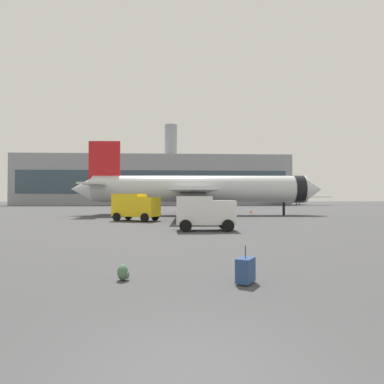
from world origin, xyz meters
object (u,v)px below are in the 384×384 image
at_px(traveller_backpack, 123,273).
at_px(rolling_suitcase, 245,270).
at_px(airplane_at_gate, 198,189).
at_px(airplane_taxiing, 292,196).
at_px(cargo_van, 205,211).
at_px(safety_cone_near, 210,210).
at_px(safety_cone_mid, 251,211).
at_px(service_truck, 136,206).

bearing_deg(traveller_backpack, rolling_suitcase, -8.68).
xyz_separation_m(airplane_at_gate, rolling_suitcase, (-1.14, -35.98, -3.27)).
height_order(airplane_taxiing, cargo_van, airplane_taxiing).
bearing_deg(airplane_at_gate, traveller_backpack, -97.62).
bearing_deg(airplane_at_gate, cargo_van, -92.62).
distance_m(airplane_taxiing, safety_cone_near, 61.86).
distance_m(cargo_van, safety_cone_near, 32.09).
distance_m(airplane_at_gate, traveller_backpack, 35.91).
bearing_deg(traveller_backpack, cargo_van, 75.22).
bearing_deg(airplane_at_gate, safety_cone_near, 74.59).
xyz_separation_m(airplane_at_gate, safety_cone_mid, (8.95, 5.60, -3.36)).
height_order(cargo_van, rolling_suitcase, cargo_van).
bearing_deg(safety_cone_near, airplane_taxiing, 56.87).
height_order(safety_cone_mid, traveller_backpack, safety_cone_mid).
bearing_deg(rolling_suitcase, safety_cone_near, 84.99).
height_order(airplane_taxiing, rolling_suitcase, airplane_taxiing).
xyz_separation_m(cargo_van, rolling_suitcase, (-0.17, -14.86, -1.06)).
distance_m(airplane_at_gate, rolling_suitcase, 36.15).
bearing_deg(service_truck, airplane_at_gate, 55.15).
distance_m(airplane_taxiing, service_truck, 85.48).
height_order(airplane_at_gate, safety_cone_near, airplane_at_gate).
bearing_deg(traveller_backpack, safety_cone_near, 80.53).
distance_m(airplane_at_gate, airplane_taxiing, 72.47).
bearing_deg(airplane_at_gate, service_truck, -124.85).
height_order(airplane_at_gate, airplane_taxiing, airplane_at_gate).
height_order(airplane_at_gate, safety_cone_mid, airplane_at_gate).
distance_m(airplane_taxiing, traveller_backpack, 106.36).
xyz_separation_m(safety_cone_mid, rolling_suitcase, (-10.09, -41.58, 0.10)).
relative_size(airplane_taxiing, cargo_van, 5.57).
bearing_deg(traveller_backpack, service_truck, 96.24).
bearing_deg(airplane_at_gate, safety_cone_mid, 32.03).
relative_size(service_truck, rolling_suitcase, 4.80).
xyz_separation_m(airplane_taxiing, traveller_backpack, (-41.47, -97.90, -2.66)).
bearing_deg(airplane_taxiing, safety_cone_near, -123.13).
distance_m(service_truck, safety_cone_mid, 23.16).
bearing_deg(safety_cone_mid, cargo_van, -110.36).
xyz_separation_m(airplane_at_gate, cargo_van, (-0.96, -21.12, -2.21)).
height_order(airplane_taxiing, traveller_backpack, airplane_taxiing).
bearing_deg(airplane_taxiing, airplane_at_gate, -120.45).
bearing_deg(rolling_suitcase, airplane_taxiing, 68.96).
height_order(service_truck, safety_cone_near, service_truck).
distance_m(safety_cone_near, safety_cone_mid, 7.88).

